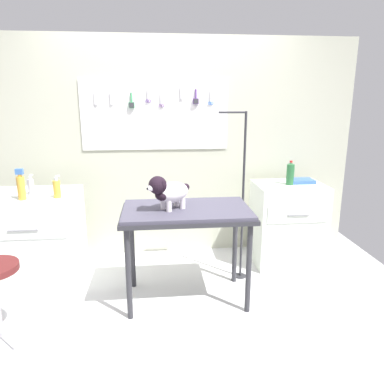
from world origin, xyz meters
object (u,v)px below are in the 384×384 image
object	(u,v)px
grooming_arm	(242,204)
dog	(168,191)
grooming_table	(187,218)
counter_left	(36,238)
soda_bottle	(290,174)
cabinet_right	(287,224)
spray_bottle_short	(21,186)

from	to	relation	value
grooming_arm	dog	world-z (taller)	grooming_arm
grooming_table	dog	bearing A→B (deg)	-168.34
counter_left	soda_bottle	world-z (taller)	soda_bottle
cabinet_right	spray_bottle_short	xyz separation A→B (m)	(-2.45, -0.40, 0.56)
grooming_arm	counter_left	size ratio (longest dim) A/B	1.82
grooming_table	spray_bottle_short	bearing A→B (deg)	171.00
dog	spray_bottle_short	size ratio (longest dim) A/B	1.44
dog	counter_left	bearing A→B (deg)	158.88
cabinet_right	soda_bottle	xyz separation A→B (m)	(-0.01, -0.02, 0.53)
soda_bottle	counter_left	bearing A→B (deg)	-176.19
grooming_table	grooming_arm	world-z (taller)	grooming_arm
grooming_arm	dog	bearing A→B (deg)	-152.22
dog	spray_bottle_short	world-z (taller)	spray_bottle_short
grooming_table	dog	size ratio (longest dim) A/B	2.82
soda_bottle	grooming_arm	bearing A→B (deg)	-154.12
cabinet_right	soda_bottle	bearing A→B (deg)	-117.02
spray_bottle_short	soda_bottle	size ratio (longest dim) A/B	1.08
grooming_table	counter_left	bearing A→B (deg)	162.18
grooming_arm	spray_bottle_short	size ratio (longest dim) A/B	6.03
grooming_table	grooming_arm	distance (m)	0.63
counter_left	cabinet_right	xyz separation A→B (m)	(2.45, 0.18, -0.01)
dog	spray_bottle_short	bearing A→B (deg)	168.51
counter_left	spray_bottle_short	bearing A→B (deg)	-89.16
dog	counter_left	distance (m)	1.40
grooming_table	grooming_arm	size ratio (longest dim) A/B	0.67
grooming_table	grooming_arm	bearing A→B (deg)	31.57
spray_bottle_short	counter_left	bearing A→B (deg)	90.84
spray_bottle_short	soda_bottle	world-z (taller)	spray_bottle_short
grooming_arm	dog	distance (m)	0.81
grooming_arm	soda_bottle	world-z (taller)	grooming_arm
grooming_arm	spray_bottle_short	xyz separation A→B (m)	(-1.89, -0.12, 0.25)
grooming_arm	counter_left	distance (m)	1.92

